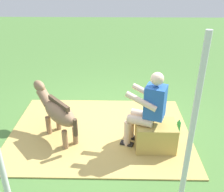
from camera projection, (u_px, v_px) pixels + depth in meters
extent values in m
plane|color=#4C7A38|center=(104.00, 126.00, 4.83)|extent=(24.00, 24.00, 0.00)
cube|color=tan|center=(100.00, 131.00, 4.65)|extent=(3.23, 2.36, 0.02)
cube|color=tan|center=(155.00, 136.00, 4.13)|extent=(0.64, 0.46, 0.47)
cylinder|color=beige|center=(140.00, 121.00, 3.98)|extent=(0.42, 0.27, 0.14)
cylinder|color=beige|center=(127.00, 134.00, 4.18)|extent=(0.11, 0.11, 0.47)
cube|color=black|center=(127.00, 144.00, 4.28)|extent=(0.24, 0.17, 0.06)
cylinder|color=beige|center=(143.00, 115.00, 4.14)|extent=(0.42, 0.27, 0.14)
cylinder|color=beige|center=(131.00, 128.00, 4.35)|extent=(0.11, 0.11, 0.47)
cube|color=black|center=(131.00, 138.00, 4.44)|extent=(0.24, 0.17, 0.06)
cube|color=#2659B2|center=(155.00, 102.00, 3.84)|extent=(0.38, 0.37, 0.52)
cylinder|color=beige|center=(141.00, 101.00, 3.75)|extent=(0.50, 0.26, 0.26)
cylinder|color=beige|center=(147.00, 93.00, 4.01)|extent=(0.50, 0.26, 0.26)
sphere|color=beige|center=(157.00, 79.00, 3.67)|extent=(0.20, 0.20, 0.20)
ellipsoid|color=#8C6B4C|center=(60.00, 113.00, 4.22)|extent=(0.80, 0.84, 0.34)
cylinder|color=#8C6B4C|center=(49.00, 126.00, 4.51)|extent=(0.09, 0.09, 0.36)
cylinder|color=#8C6B4C|center=(59.00, 122.00, 4.63)|extent=(0.09, 0.09, 0.36)
cylinder|color=#8C6B4C|center=(65.00, 140.00, 4.13)|extent=(0.09, 0.09, 0.36)
cylinder|color=#8C6B4C|center=(75.00, 135.00, 4.25)|extent=(0.09, 0.09, 0.36)
cylinder|color=#8C6B4C|center=(45.00, 97.00, 4.51)|extent=(0.38, 0.39, 0.33)
ellipsoid|color=#8C6B4C|center=(39.00, 86.00, 4.56)|extent=(0.33, 0.35, 0.20)
cube|color=#4D3A2A|center=(59.00, 103.00, 4.13)|extent=(0.44, 0.49, 0.08)
cylinder|color=#4D3A2A|center=(75.00, 127.00, 3.93)|extent=(0.07, 0.07, 0.30)
cylinder|color=#268C3F|center=(178.00, 128.00, 4.56)|extent=(0.07, 0.07, 0.23)
cone|color=#268C3F|center=(179.00, 121.00, 4.49)|extent=(0.06, 0.06, 0.06)
cylinder|color=silver|center=(190.00, 142.00, 2.55)|extent=(0.06, 0.06, 2.25)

